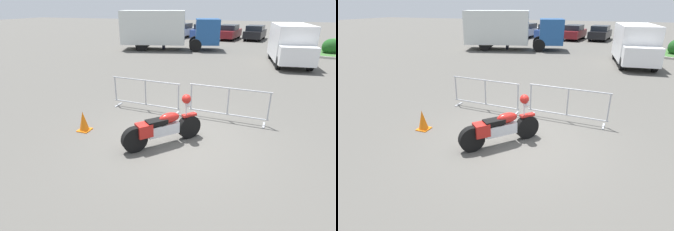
% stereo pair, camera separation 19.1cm
% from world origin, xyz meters
% --- Properties ---
extents(ground_plane, '(120.00, 120.00, 0.00)m').
position_xyz_m(ground_plane, '(0.00, 0.00, 0.00)').
color(ground_plane, '#54514C').
extents(motorcycle, '(1.66, 1.75, 1.26)m').
position_xyz_m(motorcycle, '(-0.42, -0.33, 0.48)').
color(motorcycle, black).
rests_on(motorcycle, ground).
extents(crowd_barrier_near, '(2.49, 0.60, 1.07)m').
position_xyz_m(crowd_barrier_near, '(-1.80, 1.78, 0.56)').
color(crowd_barrier_near, '#9EA0A5').
rests_on(crowd_barrier_near, ground).
extents(crowd_barrier_far, '(2.49, 0.60, 1.07)m').
position_xyz_m(crowd_barrier_far, '(0.97, 1.78, 0.56)').
color(crowd_barrier_far, '#9EA0A5').
rests_on(crowd_barrier_far, ground).
extents(box_truck, '(8.02, 4.10, 2.98)m').
position_xyz_m(box_truck, '(-5.65, 14.67, 1.64)').
color(box_truck, silver).
rests_on(box_truck, ground).
extents(delivery_van, '(2.43, 5.17, 2.31)m').
position_xyz_m(delivery_van, '(3.47, 11.88, 1.24)').
color(delivery_van, white).
rests_on(delivery_van, ground).
extents(parked_car_silver, '(2.33, 4.56, 1.48)m').
position_xyz_m(parked_car_silver, '(-11.97, 23.55, 0.75)').
color(parked_car_silver, '#B7BABF').
rests_on(parked_car_silver, ground).
extents(parked_car_green, '(2.20, 4.28, 1.39)m').
position_xyz_m(parked_car_green, '(-9.35, 23.39, 0.71)').
color(parked_car_green, '#236B38').
rests_on(parked_car_green, ground).
extents(parked_car_white, '(2.34, 4.57, 1.48)m').
position_xyz_m(parked_car_white, '(-6.73, 23.83, 0.75)').
color(parked_car_white, white).
rests_on(parked_car_white, ground).
extents(parked_car_blue, '(2.37, 4.62, 1.50)m').
position_xyz_m(parked_car_blue, '(-4.11, 23.47, 0.76)').
color(parked_car_blue, '#284799').
rests_on(parked_car_blue, ground).
extents(parked_car_maroon, '(2.33, 4.54, 1.47)m').
position_xyz_m(parked_car_maroon, '(-1.49, 23.33, 0.75)').
color(parked_car_maroon, maroon).
rests_on(parked_car_maroon, ground).
extents(parked_car_black, '(2.28, 4.45, 1.44)m').
position_xyz_m(parked_car_black, '(1.13, 23.78, 0.73)').
color(parked_car_black, black).
rests_on(parked_car_black, ground).
extents(pedestrian, '(0.45, 0.45, 1.69)m').
position_xyz_m(pedestrian, '(-5.77, 14.77, 0.92)').
color(pedestrian, '#262838').
rests_on(pedestrian, ground).
extents(traffic_cone, '(0.34, 0.34, 0.59)m').
position_xyz_m(traffic_cone, '(-2.86, -0.31, 0.29)').
color(traffic_cone, orange).
rests_on(traffic_cone, ground).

